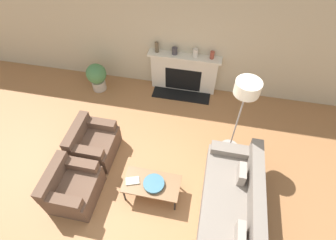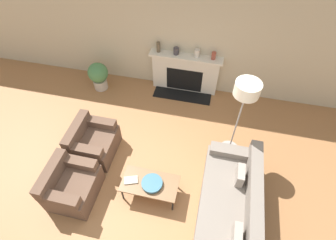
{
  "view_description": "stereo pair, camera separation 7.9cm",
  "coord_description": "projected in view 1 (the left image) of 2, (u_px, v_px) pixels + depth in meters",
  "views": [
    {
      "loc": [
        0.59,
        -1.96,
        4.54
      ],
      "look_at": [
        -0.11,
        1.49,
        0.45
      ],
      "focal_mm": 28.0,
      "sensor_mm": 36.0,
      "label": 1
    },
    {
      "loc": [
        0.67,
        -1.95,
        4.54
      ],
      "look_at": [
        -0.11,
        1.49,
        0.45
      ],
      "focal_mm": 28.0,
      "sensor_mm": 36.0,
      "label": 2
    }
  ],
  "objects": [
    {
      "name": "mantel_vase_center_left",
      "position": [
        175.0,
        51.0,
        5.92
      ],
      "size": [
        0.13,
        0.13,
        0.16
      ],
      "color": "#3D383D",
      "rests_on": "fireplace"
    },
    {
      "name": "coffee_table",
      "position": [
        152.0,
        184.0,
        4.56
      ],
      "size": [
        0.99,
        0.52,
        0.38
      ],
      "color": "brown",
      "rests_on": "ground_plane"
    },
    {
      "name": "armchair_far",
      "position": [
        93.0,
        144.0,
        5.19
      ],
      "size": [
        0.78,
        0.87,
        0.75
      ],
      "rotation": [
        0.0,
        0.0,
        1.57
      ],
      "color": "brown",
      "rests_on": "ground_plane"
    },
    {
      "name": "bowl",
      "position": [
        154.0,
        184.0,
        4.49
      ],
      "size": [
        0.37,
        0.37,
        0.07
      ],
      "color": "#38667A",
      "rests_on": "coffee_table"
    },
    {
      "name": "mantel_vase_center_right",
      "position": [
        195.0,
        53.0,
        5.84
      ],
      "size": [
        0.12,
        0.12,
        0.19
      ],
      "color": "beige",
      "rests_on": "fireplace"
    },
    {
      "name": "ground_plane",
      "position": [
        158.0,
        198.0,
        4.77
      ],
      "size": [
        18.0,
        18.0,
        0.0
      ],
      "primitive_type": "plane",
      "color": "#99663D"
    },
    {
      "name": "potted_plant",
      "position": [
        97.0,
        76.0,
        6.38
      ],
      "size": [
        0.49,
        0.49,
        0.72
      ],
      "color": "#B2A899",
      "rests_on": "ground_plane"
    },
    {
      "name": "couch",
      "position": [
        232.0,
        208.0,
        4.34
      ],
      "size": [
        0.92,
        2.23,
        0.82
      ],
      "rotation": [
        0.0,
        0.0,
        -1.57
      ],
      "color": "slate",
      "rests_on": "ground_plane"
    },
    {
      "name": "book",
      "position": [
        133.0,
        181.0,
        4.56
      ],
      "size": [
        0.27,
        0.22,
        0.02
      ],
      "rotation": [
        0.0,
        0.0,
        0.34
      ],
      "color": "#B2A893",
      "rests_on": "coffee_table"
    },
    {
      "name": "mantel_vase_left",
      "position": [
        157.0,
        47.0,
        5.94
      ],
      "size": [
        0.09,
        0.09,
        0.24
      ],
      "color": "brown",
      "rests_on": "fireplace"
    },
    {
      "name": "fireplace",
      "position": [
        184.0,
        73.0,
        6.32
      ],
      "size": [
        1.7,
        0.59,
        1.0
      ],
      "color": "beige",
      "rests_on": "ground_plane"
    },
    {
      "name": "wall_back",
      "position": [
        188.0,
        34.0,
        5.68
      ],
      "size": [
        18.0,
        0.06,
        2.9
      ],
      "color": "#BCAD8E",
      "rests_on": "ground_plane"
    },
    {
      "name": "armchair_near",
      "position": [
        72.0,
        188.0,
        4.58
      ],
      "size": [
        0.78,
        0.87,
        0.75
      ],
      "rotation": [
        0.0,
        0.0,
        1.57
      ],
      "color": "brown",
      "rests_on": "ground_plane"
    },
    {
      "name": "floor_lamp",
      "position": [
        245.0,
        95.0,
        4.34
      ],
      "size": [
        0.43,
        0.43,
        1.81
      ],
      "color": "gray",
      "rests_on": "ground_plane"
    },
    {
      "name": "mantel_vase_right",
      "position": [
        212.0,
        55.0,
        5.8
      ],
      "size": [
        0.1,
        0.1,
        0.17
      ],
      "color": "brown",
      "rests_on": "fireplace"
    }
  ]
}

